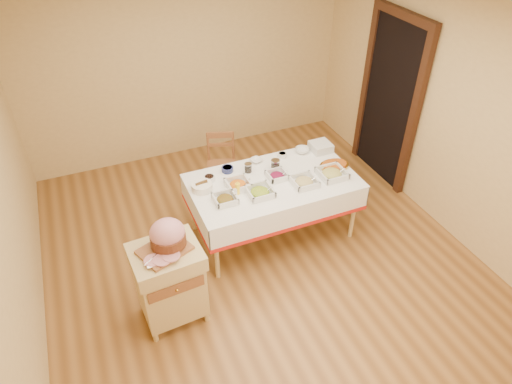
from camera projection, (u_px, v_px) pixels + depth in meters
room_shell at (259, 158)px, 4.33m from camera, size 5.00×5.00×5.00m
doorway at (390, 99)px, 5.80m from camera, size 0.09×1.10×2.20m
dining_table at (273, 192)px, 5.07m from camera, size 1.82×1.02×0.76m
butcher_cart at (170, 280)px, 4.18m from camera, size 0.64×0.54×0.86m
dining_chair at (222, 164)px, 5.83m from camera, size 0.47×0.45×0.83m
ham_on_board at (167, 237)px, 3.92m from camera, size 0.44×0.42×0.29m
serving_dish_a at (225, 199)px, 4.66m from camera, size 0.23×0.23×0.10m
serving_dish_b at (260, 192)px, 4.75m from camera, size 0.26×0.26×0.11m
serving_dish_c at (304, 182)px, 4.90m from camera, size 0.26×0.26×0.11m
serving_dish_d at (332, 173)px, 5.02m from camera, size 0.29×0.29×0.11m
serving_dish_e at (238, 184)px, 4.85m from camera, size 0.25×0.24×0.12m
serving_dish_f at (277, 176)px, 4.99m from camera, size 0.22×0.21×0.10m
small_bowl_left at (209, 178)px, 4.95m from camera, size 0.12×0.12×0.06m
small_bowl_mid at (227, 169)px, 5.09m from camera, size 0.13×0.13×0.06m
small_bowl_right at (282, 155)px, 5.33m from camera, size 0.11×0.11×0.05m
bowl_white_imported at (256, 160)px, 5.26m from camera, size 0.17×0.17×0.03m
bowl_small_imported at (302, 150)px, 5.42m from camera, size 0.21×0.21×0.05m
preserve_jar_left at (248, 168)px, 5.08m from camera, size 0.08×0.08×0.11m
preserve_jar_right at (275, 166)px, 5.10m from camera, size 0.10×0.10×0.13m
mustard_bottle at (238, 188)px, 4.74m from camera, size 0.05×0.05×0.16m
bread_basket at (202, 187)px, 4.81m from camera, size 0.22×0.22×0.10m
plate_stack at (321, 147)px, 5.44m from camera, size 0.23×0.23×0.10m
brass_platter at (334, 165)px, 5.17m from camera, size 0.35×0.25×0.05m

